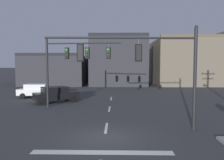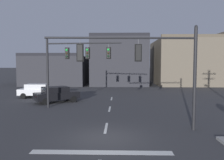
% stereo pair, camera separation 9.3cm
% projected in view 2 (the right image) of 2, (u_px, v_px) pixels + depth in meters
% --- Properties ---
extents(ground_plane, '(400.00, 400.00, 0.00)m').
position_uv_depth(ground_plane, '(104.00, 138.00, 12.42)').
color(ground_plane, '#353538').
extents(stop_bar_paint, '(6.40, 0.50, 0.01)m').
position_uv_depth(stop_bar_paint, '(101.00, 152.00, 10.42)').
color(stop_bar_paint, silver).
rests_on(stop_bar_paint, ground).
extents(lane_centreline, '(0.16, 26.40, 0.01)m').
position_uv_depth(lane_centreline, '(106.00, 128.00, 14.41)').
color(lane_centreline, silver).
rests_on(lane_centreline, ground).
extents(signal_mast_near_side, '(8.86, 0.66, 6.22)m').
position_uv_depth(signal_mast_near_side, '(149.00, 61.00, 13.60)').
color(signal_mast_near_side, black).
rests_on(signal_mast_near_side, ground).
extents(signal_mast_far_side, '(6.72, 0.97, 6.27)m').
position_uv_depth(signal_mast_far_side, '(71.00, 59.00, 20.44)').
color(signal_mast_far_side, black).
rests_on(signal_mast_far_side, ground).
extents(car_lot_nearside, '(4.65, 3.96, 1.61)m').
position_uv_depth(car_lot_nearside, '(56.00, 94.00, 23.81)').
color(car_lot_nearside, black).
rests_on(car_lot_nearside, ground).
extents(car_lot_middle, '(4.47, 1.94, 1.61)m').
position_uv_depth(car_lot_middle, '(38.00, 90.00, 27.06)').
color(car_lot_middle, silver).
rests_on(car_lot_middle, ground).
extents(building_row, '(55.86, 13.59, 10.26)m').
position_uv_depth(building_row, '(180.00, 64.00, 44.79)').
color(building_row, '#2D2D33').
rests_on(building_row, ground).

